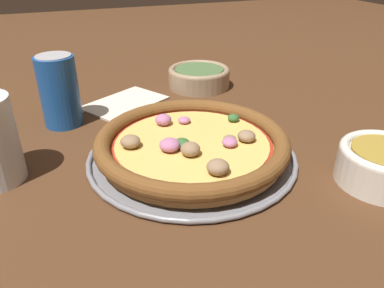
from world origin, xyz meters
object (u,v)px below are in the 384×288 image
bowl_far (199,76)px  beverage_can (59,91)px  bowl_near (384,163)px  pizza_tray (192,156)px  napkin (125,102)px  pizza (192,143)px  fork (101,102)px

bowl_far → beverage_can: bearing=-162.4°
bowl_near → pizza_tray: bearing=145.0°
beverage_can → napkin: bearing=24.1°
pizza → fork: bearing=109.1°
pizza → napkin: 0.26m
napkin → fork: 0.05m
pizza → napkin: size_ratio=1.54×
bowl_far → napkin: bowl_far is taller
bowl_near → fork: bowl_near is taller
bowl_far → bowl_near: bearing=-79.0°
pizza → napkin: pizza is taller
pizza → bowl_near: bearing=-34.9°
pizza → napkin: bearing=101.0°
napkin → fork: (-0.05, 0.02, -0.00)m
pizza_tray → napkin: bearing=101.0°
pizza → beverage_can: (-0.17, 0.20, 0.04)m
beverage_can → pizza: bearing=-49.2°
bowl_near → beverage_can: size_ratio=0.97×
fork → beverage_can: bearing=13.6°
pizza_tray → pizza: size_ratio=1.09×
bowl_far → fork: (-0.22, -0.02, -0.02)m
bowl_near → fork: 0.52m
pizza_tray → beverage_can: (-0.17, 0.20, 0.06)m
bowl_near → bowl_far: bowl_near is taller
napkin → beverage_can: beverage_can is taller
pizza → fork: 0.29m
fork → pizza: bearing=78.2°
pizza_tray → fork: bearing=109.2°
bowl_near → bowl_far: bearing=101.0°
pizza → fork: (-0.09, 0.27, -0.02)m
pizza_tray → napkin: (-0.05, 0.25, -0.00)m
bowl_far → pizza_tray: bearing=-114.0°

